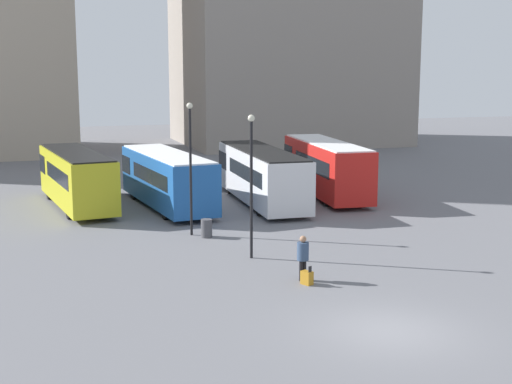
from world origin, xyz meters
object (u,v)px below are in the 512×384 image
at_px(bus_2, 261,174).
at_px(lamp_post_1, 190,159).
at_px(bus_0, 76,177).
at_px(bus_1, 167,178).
at_px(suitcase, 307,278).
at_px(bus_3, 326,166).
at_px(lamp_post_0, 251,175).
at_px(trash_bin, 207,228).
at_px(traveler, 303,254).

height_order(bus_2, lamp_post_1, lamp_post_1).
distance_m(bus_0, bus_2, 10.46).
height_order(bus_1, suitcase, bus_1).
height_order(bus_2, suitcase, bus_2).
distance_m(bus_0, bus_3, 14.81).
height_order(lamp_post_0, trash_bin, lamp_post_0).
bearing_deg(bus_0, traveler, -165.38).
xyz_separation_m(suitcase, lamp_post_1, (-2.22, 8.87, 3.34)).
xyz_separation_m(bus_2, traveler, (-3.43, -15.10, -0.69)).
xyz_separation_m(traveler, lamp_post_1, (-2.26, 8.36, 2.59)).
xyz_separation_m(bus_2, lamp_post_1, (-5.68, -6.74, 1.90)).
xyz_separation_m(traveler, suitcase, (-0.04, -0.52, -0.75)).
xyz_separation_m(traveler, lamp_post_0, (-0.84, 3.58, 2.45)).
bearing_deg(traveler, suitcase, 151.06).
height_order(lamp_post_0, lamp_post_1, lamp_post_1).
height_order(bus_0, trash_bin, bus_0).
bearing_deg(bus_1, bus_3, -92.51).
height_order(suitcase, lamp_post_1, lamp_post_1).
bearing_deg(bus_2, traveler, 170.02).
bearing_deg(lamp_post_0, bus_1, 95.57).
xyz_separation_m(bus_0, traveler, (6.83, -17.14, -0.70)).
height_order(bus_3, lamp_post_1, lamp_post_1).
bearing_deg(lamp_post_1, trash_bin, -49.78).
relative_size(bus_3, lamp_post_0, 1.85).
distance_m(bus_2, lamp_post_1, 9.02).
distance_m(bus_3, lamp_post_0, 15.48).
bearing_deg(bus_3, suitcase, 160.15).
relative_size(traveler, lamp_post_0, 0.29).
xyz_separation_m(bus_1, bus_3, (9.96, 0.62, 0.13)).
bearing_deg(lamp_post_1, traveler, -74.88).
distance_m(bus_2, bus_3, 4.66).
height_order(bus_0, lamp_post_0, lamp_post_0).
height_order(bus_1, bus_3, bus_3).
distance_m(bus_0, suitcase, 18.97).
bearing_deg(lamp_post_0, lamp_post_1, 106.53).
relative_size(lamp_post_0, lamp_post_1, 0.95).
distance_m(bus_0, lamp_post_1, 10.08).
xyz_separation_m(lamp_post_1, trash_bin, (0.56, -0.66, -3.17)).
height_order(bus_1, bus_2, bus_2).
relative_size(bus_1, bus_3, 0.97).
bearing_deg(bus_2, bus_0, 81.52).
distance_m(bus_0, lamp_post_0, 14.93).
xyz_separation_m(bus_1, bus_2, (5.43, -0.49, 0.03)).
relative_size(bus_3, trash_bin, 12.79).
bearing_deg(lamp_post_1, bus_1, 88.03).
bearing_deg(bus_2, lamp_post_0, 162.49).
bearing_deg(bus_0, bus_2, -108.39).
xyz_separation_m(bus_1, lamp_post_1, (-0.25, -7.23, 1.93)).
relative_size(bus_0, bus_2, 0.91).
relative_size(bus_0, lamp_post_1, 1.68).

